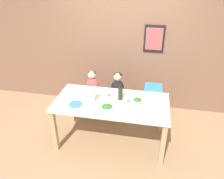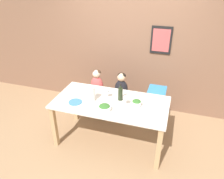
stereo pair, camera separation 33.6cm
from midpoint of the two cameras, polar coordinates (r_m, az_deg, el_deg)
The scene contains 17 objects.
ground_plane at distance 3.88m, azimuth -2.74°, elevation -13.02°, with size 14.00×14.00×0.00m, color #9E7A56.
wall_back at distance 4.30m, azimuth 0.87°, elevation 12.16°, with size 10.00×0.09×2.70m.
dining_table at distance 3.46m, azimuth -3.00°, elevation -4.64°, with size 1.78×0.88×0.77m.
chair_far_left at distance 4.31m, azimuth -7.18°, elevation -2.26°, with size 0.37×0.42×0.45m.
chair_far_center at distance 4.20m, azimuth -0.89°, elevation -2.93°, with size 0.37×0.42×0.45m.
chair_right_highchair at distance 4.03m, azimuth 8.26°, elevation -1.53°, with size 0.31×0.36×0.73m.
person_child_left at distance 4.15m, azimuth -7.46°, elevation 1.70°, with size 0.25×0.16×0.51m.
person_child_center at distance 4.03m, azimuth -0.93°, elevation 1.11°, with size 0.25×0.16×0.51m.
wine_bottle at distance 3.41m, azimuth -0.62°, elevation -1.03°, with size 0.07×0.07×0.28m.
paper_towel_roll at distance 3.38m, azimuth -8.22°, elevation -1.48°, with size 0.11×0.11×0.24m.
wine_glass_near at distance 3.28m, azimuth 0.96°, elevation -2.11°, with size 0.07×0.07×0.17m.
wine_glass_far at distance 3.45m, azimuth -4.20°, elevation -0.53°, with size 0.07×0.07×0.17m.
salad_bowl_large at distance 3.17m, azimuth -4.38°, elevation -4.94°, with size 0.19×0.19×0.10m.
salad_bowl_small at distance 3.33m, azimuth 3.79°, elevation -3.18°, with size 0.16×0.16×0.10m.
dinner_plate_front_left at distance 3.41m, azimuth -12.30°, elevation -3.87°, with size 0.21×0.21×0.01m.
dinner_plate_back_left at distance 3.69m, azimuth -8.88°, elevation -0.80°, with size 0.21×0.21×0.01m.
dinner_plate_back_right at distance 3.49m, azimuth 7.12°, elevation -2.54°, with size 0.21×0.21×0.01m.
Camera 1 is at (0.57, -2.84, 2.58)m, focal length 35.00 mm.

